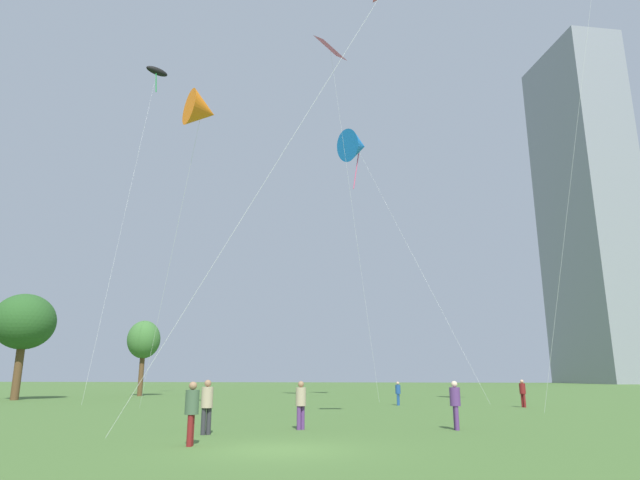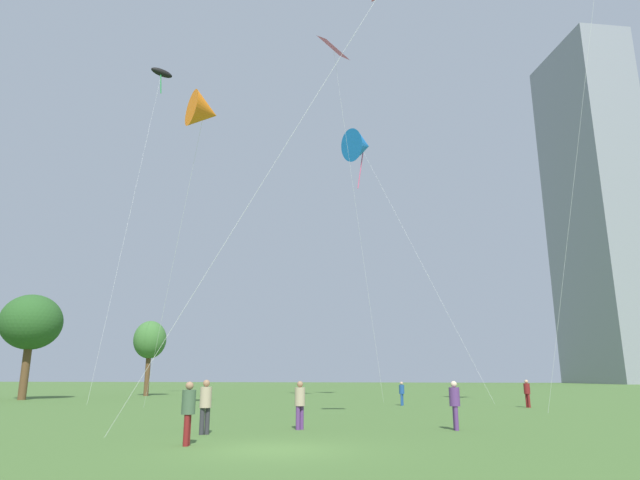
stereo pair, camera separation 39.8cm
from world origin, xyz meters
TOP-DOWN VIEW (x-y plane):
  - ground at (0.00, 0.00)m, footprint 280.00×280.00m
  - person_standing_0 at (5.52, 6.30)m, footprint 0.40×0.40m
  - person_standing_1 at (3.55, 23.26)m, footprint 0.35×0.35m
  - person_standing_2 at (-2.78, 0.46)m, footprint 0.41×0.41m
  - person_standing_3 at (11.52, 21.95)m, footprint 0.38×0.38m
  - person_standing_4 at (-0.35, 5.71)m, footprint 0.40×0.40m
  - person_standing_5 at (-3.35, 3.51)m, footprint 0.41×0.41m
  - kite_flying_0 at (0.48, 32.04)m, footprint 11.69×8.09m
  - kite_flying_2 at (-1.07, 24.08)m, footprint 4.61×5.12m
  - kite_flying_3 at (-8.23, 14.27)m, footprint 6.22×6.07m
  - kite_flying_4 at (-18.54, 28.93)m, footprint 2.04×8.57m
  - park_tree_0 at (-21.60, 37.15)m, footprint 3.24×3.24m
  - park_tree_1 at (-27.87, 27.32)m, footprint 5.05×5.05m
  - distant_highrise_0 at (55.49, 128.35)m, footprint 20.54×28.58m

SIDE VIEW (x-z plane):
  - ground at x=0.00m, z-range 0.00..0.00m
  - person_standing_1 at x=3.55m, z-range 0.12..1.69m
  - person_standing_3 at x=11.52m, z-range 0.13..1.86m
  - person_standing_4 at x=-0.35m, z-range 0.14..1.93m
  - person_standing_0 at x=5.52m, z-range 0.14..1.94m
  - person_standing_2 at x=-2.78m, z-range 0.14..1.97m
  - person_standing_5 at x=-3.35m, z-range 0.14..2.00m
  - park_tree_0 at x=-21.60m, z-range 1.73..9.12m
  - park_tree_1 at x=-27.87m, z-range 1.98..10.80m
  - kite_flying_3 at x=-8.23m, z-range 8.47..27.95m
  - kite_flying_0 at x=0.48m, z-range 10.68..35.53m
  - kite_flying_2 at x=-1.07m, z-range 13.57..43.36m
  - kite_flying_4 at x=-18.54m, z-range 15.01..46.09m
  - distant_highrise_0 at x=55.49m, z-range 0.00..89.84m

